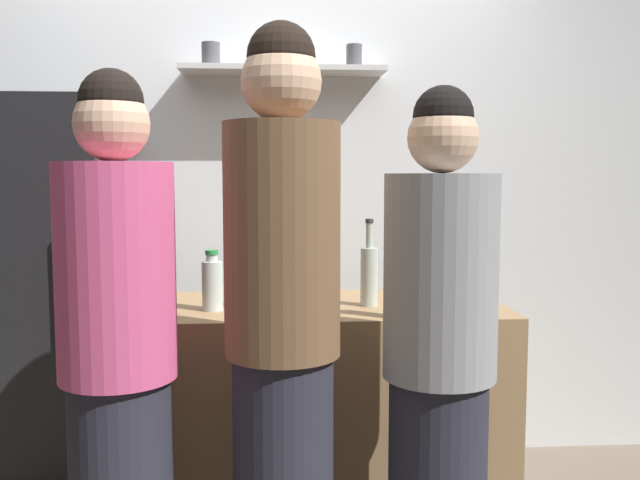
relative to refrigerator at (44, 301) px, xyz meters
The scene contains 11 objects.
back_wall_assembly 1.11m from the refrigerator, 23.17° to the left, with size 4.80×0.32×2.60m.
refrigerator is the anchor object (origin of this frame).
counter 1.27m from the refrigerator, 15.85° to the right, with size 1.41×0.66×0.88m, color #9E7A51.
baking_pan 1.69m from the refrigerator, ahead, with size 0.34×0.24×0.05m, color gray.
utensil_holder 1.02m from the refrigerator, 23.54° to the right, with size 0.10×0.10×0.22m.
wine_bottle_pale_glass 1.40m from the refrigerator, 15.59° to the right, with size 0.07×0.07×0.33m.
wine_bottle_green_glass 1.55m from the refrigerator, 23.09° to the right, with size 0.07×0.07×0.32m.
water_bottle_plastic 0.87m from the refrigerator, 29.56° to the right, with size 0.08×0.08×0.22m.
person_grey_hoodie 1.76m from the refrigerator, 32.84° to the right, with size 0.34×0.34×1.64m.
person_pink_top 1.09m from the refrigerator, 61.25° to the right, with size 0.34×0.34×1.68m.
person_brown_jacket 1.39m from the refrigerator, 43.87° to the right, with size 0.34×0.34×1.81m.
Camera 1 is at (0.05, -2.09, 1.37)m, focal length 38.36 mm.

